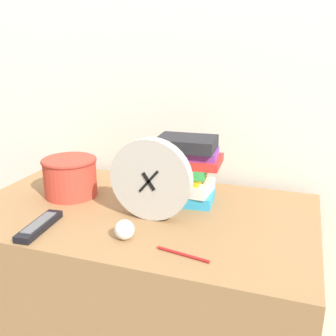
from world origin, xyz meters
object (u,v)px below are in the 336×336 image
at_px(book_stack, 184,169).
at_px(pen, 183,254).
at_px(desk_clock, 151,180).
at_px(tv_remote, 39,226).
at_px(basket, 70,176).
at_px(crumpled_paper_ball, 124,230).

relative_size(book_stack, pen, 1.78).
bearing_deg(desk_clock, tv_remote, -147.96).
bearing_deg(desk_clock, pen, -49.02).
bearing_deg(desk_clock, basket, 165.86).
distance_m(desk_clock, tv_remote, 0.35).
bearing_deg(desk_clock, book_stack, 72.58).
xyz_separation_m(book_stack, crumpled_paper_ball, (-0.07, -0.32, -0.09)).
xyz_separation_m(desk_clock, crumpled_paper_ball, (-0.02, -0.15, -0.10)).
relative_size(tv_remote, crumpled_paper_ball, 3.46).
bearing_deg(book_stack, basket, -168.11).
relative_size(desk_clock, basket, 1.33).
distance_m(desk_clock, book_stack, 0.18).
bearing_deg(pen, desk_clock, 130.98).
bearing_deg(book_stack, desk_clock, -107.42).
relative_size(book_stack, basket, 1.37).
height_order(crumpled_paper_ball, pen, crumpled_paper_ball).
relative_size(book_stack, tv_remote, 1.35).
height_order(book_stack, crumpled_paper_ball, book_stack).
xyz_separation_m(desk_clock, tv_remote, (-0.28, -0.18, -0.12)).
distance_m(basket, tv_remote, 0.28).
bearing_deg(book_stack, pen, -73.24).
bearing_deg(crumpled_paper_ball, tv_remote, -173.88).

